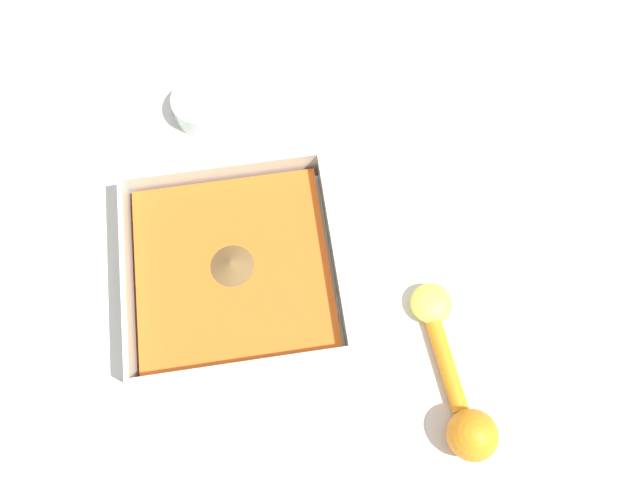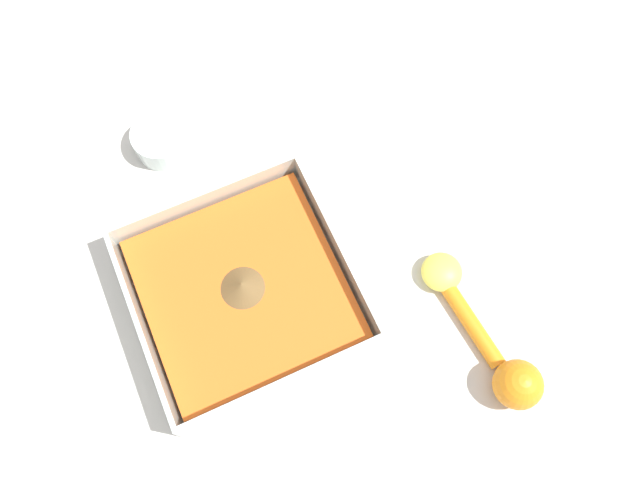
% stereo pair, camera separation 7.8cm
% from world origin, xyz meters
% --- Properties ---
extents(ground_plane, '(4.00, 4.00, 0.00)m').
position_xyz_m(ground_plane, '(0.00, 0.00, 0.00)').
color(ground_plane, beige).
extents(square_dish, '(0.26, 0.26, 0.07)m').
position_xyz_m(square_dish, '(-0.03, 0.04, 0.02)').
color(square_dish, silver).
rests_on(square_dish, ground_plane).
extents(spice_bowl, '(0.08, 0.08, 0.04)m').
position_xyz_m(spice_bowl, '(0.21, 0.07, 0.02)').
color(spice_bowl, silver).
rests_on(spice_bowl, ground_plane).
extents(lemon_squeezer, '(0.20, 0.06, 0.06)m').
position_xyz_m(lemon_squeezer, '(-0.25, -0.20, 0.02)').
color(lemon_squeezer, orange).
rests_on(lemon_squeezer, ground_plane).
extents(lemon_half, '(0.05, 0.05, 0.03)m').
position_xyz_m(lemon_half, '(-0.11, -0.19, 0.01)').
color(lemon_half, '#EFDB4C').
rests_on(lemon_half, ground_plane).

